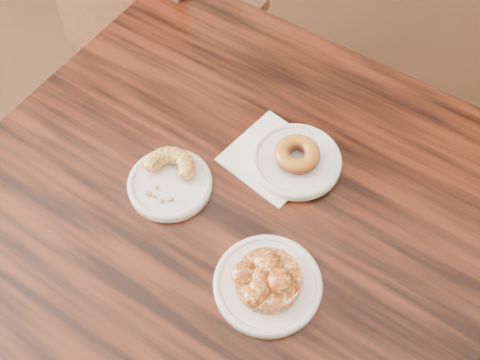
% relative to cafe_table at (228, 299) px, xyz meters
% --- Properties ---
extents(cafe_table, '(1.20, 1.20, 0.75)m').
position_rel_cafe_table_xyz_m(cafe_table, '(0.00, 0.00, 0.00)').
color(cafe_table, black).
rests_on(cafe_table, floor).
extents(chair_far, '(0.58, 0.58, 0.90)m').
position_rel_cafe_table_xyz_m(chair_far, '(-0.37, 0.75, 0.08)').
color(chair_far, black).
rests_on(chair_far, floor).
extents(napkin, '(0.21, 0.21, 0.00)m').
position_rel_cafe_table_xyz_m(napkin, '(0.06, 0.14, 0.38)').
color(napkin, white).
rests_on(napkin, cafe_table).
extents(plate_donut, '(0.16, 0.16, 0.01)m').
position_rel_cafe_table_xyz_m(plate_donut, '(0.10, 0.14, 0.38)').
color(plate_donut, white).
rests_on(plate_donut, napkin).
extents(plate_cruller, '(0.15, 0.15, 0.01)m').
position_rel_cafe_table_xyz_m(plate_cruller, '(-0.11, 0.04, 0.38)').
color(plate_cruller, white).
rests_on(plate_cruller, cafe_table).
extents(plate_fritter, '(0.17, 0.17, 0.01)m').
position_rel_cafe_table_xyz_m(plate_fritter, '(0.10, -0.11, 0.38)').
color(plate_fritter, white).
rests_on(plate_fritter, cafe_table).
extents(glazed_donut, '(0.08, 0.08, 0.03)m').
position_rel_cafe_table_xyz_m(glazed_donut, '(0.10, 0.14, 0.41)').
color(glazed_donut, '#9A5916').
rests_on(glazed_donut, plate_donut).
extents(apple_fritter, '(0.14, 0.14, 0.03)m').
position_rel_cafe_table_xyz_m(apple_fritter, '(0.10, -0.11, 0.40)').
color(apple_fritter, '#4D1D08').
rests_on(apple_fritter, plate_fritter).
extents(cruller_fragment, '(0.11, 0.11, 0.03)m').
position_rel_cafe_table_xyz_m(cruller_fragment, '(-0.11, 0.04, 0.40)').
color(cruller_fragment, brown).
rests_on(cruller_fragment, plate_cruller).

